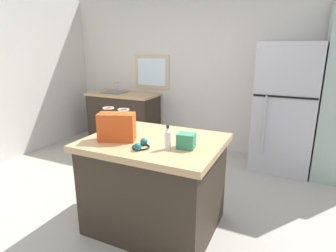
# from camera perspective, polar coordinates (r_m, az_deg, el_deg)

# --- Properties ---
(ground) EXTENTS (6.49, 6.49, 0.00)m
(ground) POSITION_cam_1_polar(r_m,az_deg,el_deg) (3.07, -5.06, -17.96)
(ground) COLOR #ADA89E
(back_wall) EXTENTS (5.41, 0.13, 2.57)m
(back_wall) POSITION_cam_1_polar(r_m,az_deg,el_deg) (4.74, 8.89, 10.57)
(back_wall) COLOR silver
(back_wall) RESTS_ON ground
(kitchen_island) EXTENTS (1.23, 0.97, 0.90)m
(kitchen_island) POSITION_cam_1_polar(r_m,az_deg,el_deg) (2.71, -2.75, -11.67)
(kitchen_island) COLOR #33281E
(kitchen_island) RESTS_ON ground
(refrigerator) EXTENTS (0.78, 0.73, 1.78)m
(refrigerator) POSITION_cam_1_polar(r_m,az_deg,el_deg) (4.19, 22.85, 3.38)
(refrigerator) COLOR #B7B7BC
(refrigerator) RESTS_ON ground
(sink_counter) EXTENTS (1.27, 0.63, 1.10)m
(sink_counter) POSITION_cam_1_polar(r_m,az_deg,el_deg) (5.20, -9.15, 1.85)
(sink_counter) COLOR #33281E
(sink_counter) RESTS_ON ground
(shopping_bag) EXTENTS (0.36, 0.26, 0.30)m
(shopping_bag) POSITION_cam_1_polar(r_m,az_deg,el_deg) (2.52, -10.52, -0.13)
(shopping_bag) COLOR #DB511E
(shopping_bag) RESTS_ON kitchen_island
(small_box) EXTENTS (0.16, 0.13, 0.13)m
(small_box) POSITION_cam_1_polar(r_m,az_deg,el_deg) (2.30, 3.77, -3.07)
(small_box) COLOR #388E66
(small_box) RESTS_ON kitchen_island
(bottle) EXTENTS (0.05, 0.05, 0.21)m
(bottle) POSITION_cam_1_polar(r_m,az_deg,el_deg) (2.26, -0.05, -2.63)
(bottle) COLOR white
(bottle) RESTS_ON kitchen_island
(ear_defenders) EXTENTS (0.17, 0.20, 0.06)m
(ear_defenders) POSITION_cam_1_polar(r_m,az_deg,el_deg) (2.33, -5.61, -3.95)
(ear_defenders) COLOR black
(ear_defenders) RESTS_ON kitchen_island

